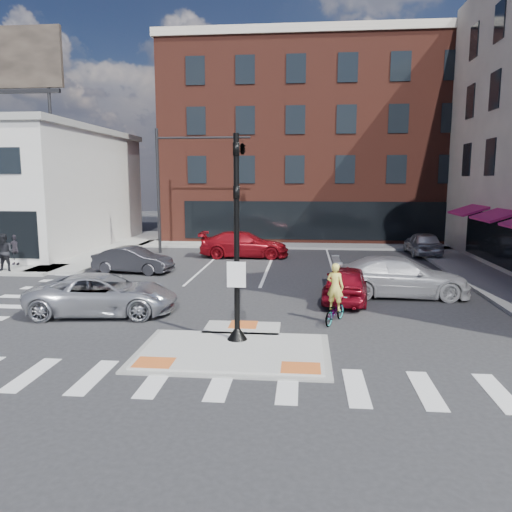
# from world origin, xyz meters

# --- Properties ---
(ground) EXTENTS (120.00, 120.00, 0.00)m
(ground) POSITION_xyz_m (0.00, 0.00, 0.00)
(ground) COLOR #28282B
(ground) RESTS_ON ground
(refuge_island) EXTENTS (5.40, 4.65, 0.13)m
(refuge_island) POSITION_xyz_m (0.00, -0.26, 0.05)
(refuge_island) COLOR gray
(refuge_island) RESTS_ON ground
(sidewalk_nw) EXTENTS (23.50, 20.50, 0.15)m
(sidewalk_nw) POSITION_xyz_m (-16.76, 15.29, 0.08)
(sidewalk_nw) COLOR gray
(sidewalk_nw) RESTS_ON ground
(sidewalk_e) EXTENTS (3.00, 24.00, 0.15)m
(sidewalk_e) POSITION_xyz_m (10.80, 10.00, 0.07)
(sidewalk_e) COLOR gray
(sidewalk_e) RESTS_ON ground
(sidewalk_n) EXTENTS (26.00, 3.00, 0.15)m
(sidewalk_n) POSITION_xyz_m (3.00, 22.00, 0.07)
(sidewalk_n) COLOR gray
(sidewalk_n) RESTS_ON ground
(building_n) EXTENTS (24.40, 18.40, 15.50)m
(building_n) POSITION_xyz_m (3.00, 31.99, 7.80)
(building_n) COLOR #56241B
(building_n) RESTS_ON ground
(building_far_left) EXTENTS (10.00, 12.00, 10.00)m
(building_far_left) POSITION_xyz_m (-4.00, 52.00, 5.00)
(building_far_left) COLOR slate
(building_far_left) RESTS_ON ground
(building_far_right) EXTENTS (12.00, 12.00, 12.00)m
(building_far_right) POSITION_xyz_m (9.00, 54.00, 6.00)
(building_far_right) COLOR brown
(building_far_right) RESTS_ON ground
(signal_pole) EXTENTS (0.60, 0.60, 5.98)m
(signal_pole) POSITION_xyz_m (0.00, 0.40, 2.36)
(signal_pole) COLOR black
(signal_pole) RESTS_ON refuge_island
(mast_arm_signal) EXTENTS (6.10, 2.24, 8.00)m
(mast_arm_signal) POSITION_xyz_m (-3.47, 18.00, 6.21)
(mast_arm_signal) COLOR black
(mast_arm_signal) RESTS_ON ground
(silver_suv) EXTENTS (5.48, 3.01, 1.46)m
(silver_suv) POSITION_xyz_m (-5.22, 3.13, 0.73)
(silver_suv) COLOR silver
(silver_suv) RESTS_ON ground
(red_sedan) EXTENTS (2.37, 4.48, 1.45)m
(red_sedan) POSITION_xyz_m (3.67, 6.00, 0.73)
(red_sedan) COLOR maroon
(red_sedan) RESTS_ON ground
(white_pickup) EXTENTS (5.61, 2.29, 1.63)m
(white_pickup) POSITION_xyz_m (5.90, 7.00, 0.81)
(white_pickup) COLOR silver
(white_pickup) RESTS_ON ground
(bg_car_dark) EXTENTS (4.23, 1.97, 1.34)m
(bg_car_dark) POSITION_xyz_m (-6.87, 11.00, 0.67)
(bg_car_dark) COLOR #25262A
(bg_car_dark) RESTS_ON ground
(bg_car_silver) EXTENTS (1.83, 4.46, 1.51)m
(bg_car_silver) POSITION_xyz_m (9.50, 18.67, 0.76)
(bg_car_silver) COLOR silver
(bg_car_silver) RESTS_ON ground
(bg_car_red) EXTENTS (5.55, 2.40, 1.59)m
(bg_car_red) POSITION_xyz_m (-1.76, 16.71, 0.80)
(bg_car_red) COLOR maroon
(bg_car_red) RESTS_ON ground
(cyclist) EXTENTS (1.17, 1.69, 2.06)m
(cyclist) POSITION_xyz_m (3.00, 2.80, 0.69)
(cyclist) COLOR #3F3F44
(cyclist) RESTS_ON ground
(pedestrian_a) EXTENTS (0.95, 0.75, 1.94)m
(pedestrian_a) POSITION_xyz_m (-13.26, 10.00, 1.12)
(pedestrian_a) COLOR black
(pedestrian_a) RESTS_ON sidewalk_nw
(pedestrian_b) EXTENTS (1.00, 0.46, 1.67)m
(pedestrian_b) POSITION_xyz_m (-13.88, 12.00, 0.98)
(pedestrian_b) COLOR #312C36
(pedestrian_b) RESTS_ON sidewalk_nw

